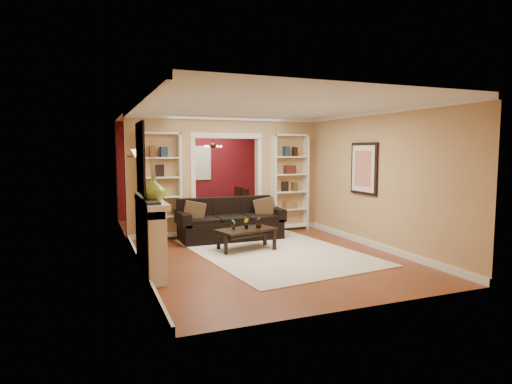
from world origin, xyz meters
name	(u,v)px	position (x,y,z in m)	size (l,w,h in m)	color
floor	(244,243)	(0.00, 0.00, 0.00)	(8.00, 8.00, 0.00)	brown
ceiling	(244,111)	(0.00, 0.00, 2.70)	(8.00, 8.00, 0.00)	white
wall_back	(197,170)	(0.00, 4.00, 1.35)	(8.00, 8.00, 0.00)	tan
wall_front	(359,198)	(0.00, -4.00, 1.35)	(8.00, 8.00, 0.00)	tan
wall_left	(130,181)	(-2.25, 0.00, 1.35)	(8.00, 8.00, 0.00)	tan
wall_right	(338,176)	(2.25, 0.00, 1.35)	(8.00, 8.00, 0.00)	tan
partition_wall	(226,175)	(0.00, 1.20, 1.35)	(4.50, 0.15, 2.70)	tan
red_back_panel	(197,171)	(0.00, 3.97, 1.32)	(4.44, 0.04, 2.64)	maroon
dining_window	(198,163)	(0.00, 3.93, 1.55)	(0.78, 0.03, 0.98)	#8CA5CC
area_rug	(274,251)	(0.26, -0.96, 0.01)	(2.72, 3.80, 0.01)	beige
sofa	(230,219)	(-0.15, 0.45, 0.44)	(2.26, 0.97, 0.88)	black
pillow_left	(194,212)	(-0.95, 0.43, 0.64)	(0.43, 0.12, 0.43)	brown
pillow_right	(265,207)	(0.65, 0.43, 0.66)	(0.45, 0.13, 0.45)	brown
coffee_table	(246,239)	(-0.18, -0.62, 0.21)	(1.10, 0.60, 0.42)	black
plant_left	(234,224)	(-0.44, -0.62, 0.52)	(0.11, 0.07, 0.20)	#336626
plant_center	(246,224)	(-0.18, -0.62, 0.52)	(0.11, 0.09, 0.20)	#336626
plant_right	(259,222)	(0.07, -0.62, 0.52)	(0.12, 0.12, 0.21)	#336626
bookshelf_left	(160,186)	(-1.55, 1.03, 1.15)	(0.90, 0.30, 2.30)	white
bookshelf_right	(290,182)	(1.55, 1.03, 1.15)	(0.90, 0.30, 2.30)	white
fireplace	(152,236)	(-2.09, -1.50, 0.58)	(0.32, 1.70, 1.16)	white
vase	(153,189)	(-2.09, -1.83, 1.34)	(0.35, 0.35, 0.37)	olive
mirror	(140,158)	(-2.23, -1.50, 1.80)	(0.03, 0.95, 1.10)	silver
wall_sconce	(132,155)	(-2.15, 0.55, 1.83)	(0.18, 0.18, 0.22)	#FFE0A5
framed_art	(364,169)	(2.21, -1.00, 1.55)	(0.04, 0.85, 1.05)	black
dining_table	(214,212)	(0.15, 2.82, 0.26)	(0.83, 1.49, 0.52)	black
dining_chair_nw	(196,209)	(-0.40, 2.52, 0.41)	(0.41, 0.41, 0.83)	black
dining_chair_ne	(236,205)	(0.70, 2.52, 0.46)	(0.46, 0.46, 0.92)	black
dining_chair_sw	(191,207)	(-0.40, 3.12, 0.38)	(0.38, 0.38, 0.76)	black
dining_chair_se	(229,202)	(0.70, 3.12, 0.46)	(0.46, 0.46, 0.92)	black
chandelier	(209,146)	(0.00, 2.70, 2.02)	(0.50, 0.50, 0.30)	#301B16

